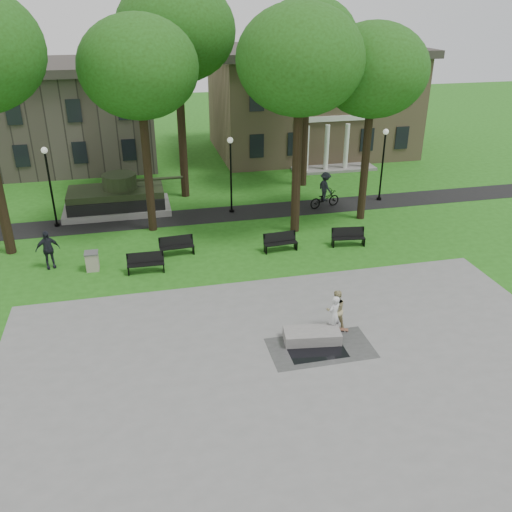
# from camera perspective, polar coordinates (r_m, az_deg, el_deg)

# --- Properties ---
(ground) EXTENTS (120.00, 120.00, 0.00)m
(ground) POSITION_cam_1_polar(r_m,az_deg,el_deg) (23.36, 1.80, -6.00)
(ground) COLOR #225C15
(ground) RESTS_ON ground
(plaza) EXTENTS (22.00, 16.00, 0.02)m
(plaza) POSITION_cam_1_polar(r_m,az_deg,el_deg) (19.45, 5.60, -13.50)
(plaza) COLOR gray
(plaza) RESTS_ON ground
(footpath) EXTENTS (44.00, 2.60, 0.01)m
(footpath) POSITION_cam_1_polar(r_m,az_deg,el_deg) (33.92, -3.31, 4.43)
(footpath) COLOR black
(footpath) RESTS_ON ground
(building_right) EXTENTS (17.00, 12.00, 8.60)m
(building_right) POSITION_cam_1_polar(r_m,az_deg,el_deg) (48.33, 5.76, 16.09)
(building_right) COLOR #9E8460
(building_right) RESTS_ON ground
(building_left) EXTENTS (15.00, 10.00, 7.20)m
(building_left) POSITION_cam_1_polar(r_m,az_deg,el_deg) (46.89, -20.43, 13.45)
(building_left) COLOR #4C443D
(building_left) RESTS_ON ground
(tree_1) EXTENTS (6.20, 6.20, 11.63)m
(tree_1) POSITION_cam_1_polar(r_m,az_deg,el_deg) (29.90, -12.25, 18.77)
(tree_1) COLOR black
(tree_1) RESTS_ON ground
(tree_2) EXTENTS (6.60, 6.60, 12.16)m
(tree_2) POSITION_cam_1_polar(r_m,az_deg,el_deg) (29.18, 4.68, 19.79)
(tree_2) COLOR black
(tree_2) RESTS_ON ground
(tree_3) EXTENTS (6.00, 6.00, 11.19)m
(tree_3) POSITION_cam_1_polar(r_m,az_deg,el_deg) (31.79, 12.26, 18.50)
(tree_3) COLOR black
(tree_3) RESTS_ON ground
(tree_4) EXTENTS (7.20, 7.20, 13.50)m
(tree_4) POSITION_cam_1_polar(r_m,az_deg,el_deg) (35.41, -8.43, 22.37)
(tree_4) COLOR black
(tree_4) RESTS_ON ground
(tree_5) EXTENTS (6.40, 6.40, 12.44)m
(tree_5) POSITION_cam_1_polar(r_m,az_deg,el_deg) (37.66, 5.53, 21.59)
(tree_5) COLOR black
(tree_5) RESTS_ON ground
(lamp_left) EXTENTS (0.36, 0.36, 4.73)m
(lamp_left) POSITION_cam_1_polar(r_m,az_deg,el_deg) (33.26, -20.91, 7.42)
(lamp_left) COLOR black
(lamp_left) RESTS_ON ground
(lamp_mid) EXTENTS (0.36, 0.36, 4.73)m
(lamp_mid) POSITION_cam_1_polar(r_m,az_deg,el_deg) (33.38, -2.67, 9.15)
(lamp_mid) COLOR black
(lamp_mid) RESTS_ON ground
(lamp_right) EXTENTS (0.36, 0.36, 4.73)m
(lamp_right) POSITION_cam_1_polar(r_m,az_deg,el_deg) (36.44, 13.23, 9.92)
(lamp_right) COLOR black
(lamp_right) RESTS_ON ground
(tank_monument) EXTENTS (7.45, 3.40, 2.40)m
(tank_monument) POSITION_cam_1_polar(r_m,az_deg,el_deg) (35.14, -14.41, 5.89)
(tank_monument) COLOR gray
(tank_monument) RESTS_ON ground
(puddle) EXTENTS (2.20, 1.20, 0.00)m
(puddle) POSITION_cam_1_polar(r_m,az_deg,el_deg) (21.09, 6.48, -9.98)
(puddle) COLOR black
(puddle) RESTS_ON plaza
(concrete_block) EXTENTS (2.32, 1.29, 0.45)m
(concrete_block) POSITION_cam_1_polar(r_m,az_deg,el_deg) (21.56, 5.92, -8.34)
(concrete_block) COLOR gray
(concrete_block) RESTS_ON plaza
(skateboard) EXTENTS (0.80, 0.49, 0.07)m
(skateboard) POSITION_cam_1_polar(r_m,az_deg,el_deg) (22.41, 8.68, -7.66)
(skateboard) COLOR brown
(skateboard) RESTS_ON plaza
(skateboarder) EXTENTS (0.72, 0.63, 1.66)m
(skateboarder) POSITION_cam_1_polar(r_m,az_deg,el_deg) (21.83, 8.22, -6.14)
(skateboarder) COLOR silver
(skateboarder) RESTS_ON plaza
(friend_watching) EXTENTS (0.86, 0.69, 1.71)m
(friend_watching) POSITION_cam_1_polar(r_m,az_deg,el_deg) (22.13, 8.39, -5.60)
(friend_watching) COLOR tan
(friend_watching) RESTS_ON plaza
(pedestrian_walker) EXTENTS (1.25, 0.77, 1.98)m
(pedestrian_walker) POSITION_cam_1_polar(r_m,az_deg,el_deg) (28.60, -21.07, 0.64)
(pedestrian_walker) COLOR #20222B
(pedestrian_walker) RESTS_ON ground
(cyclist) EXTENTS (2.25, 1.34, 2.32)m
(cyclist) POSITION_cam_1_polar(r_m,az_deg,el_deg) (34.99, 7.27, 6.57)
(cyclist) COLOR black
(cyclist) RESTS_ON ground
(park_bench_0) EXTENTS (1.81, 0.57, 1.00)m
(park_bench_0) POSITION_cam_1_polar(r_m,az_deg,el_deg) (27.01, -11.55, -0.65)
(park_bench_0) COLOR black
(park_bench_0) RESTS_ON ground
(park_bench_1) EXTENTS (1.83, 0.64, 1.00)m
(park_bench_1) POSITION_cam_1_polar(r_m,az_deg,el_deg) (28.59, -8.35, 1.13)
(park_bench_1) COLOR black
(park_bench_1) RESTS_ON ground
(park_bench_2) EXTENTS (1.83, 0.64, 1.00)m
(park_bench_2) POSITION_cam_1_polar(r_m,az_deg,el_deg) (28.76, 2.58, 1.55)
(park_bench_2) COLOR black
(park_bench_2) RESTS_ON ground
(park_bench_3) EXTENTS (1.84, 0.74, 1.00)m
(park_bench_3) POSITION_cam_1_polar(r_m,az_deg,el_deg) (29.77, 9.65, 2.06)
(park_bench_3) COLOR black
(park_bench_3) RESTS_ON ground
(trash_bin) EXTENTS (0.67, 0.67, 0.96)m
(trash_bin) POSITION_cam_1_polar(r_m,az_deg,el_deg) (27.88, -16.86, -0.50)
(trash_bin) COLOR #AB9F8D
(trash_bin) RESTS_ON ground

